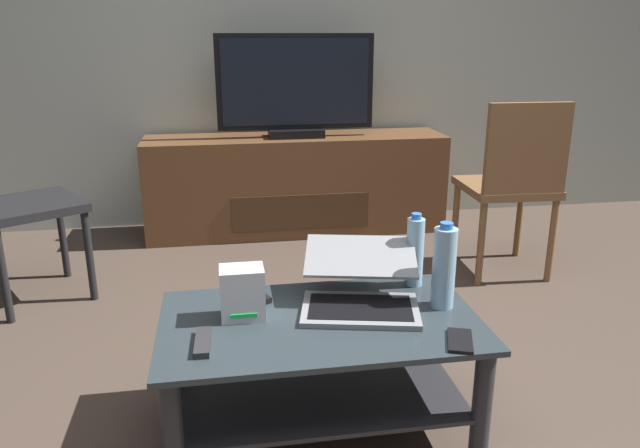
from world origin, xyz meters
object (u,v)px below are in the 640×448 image
(side_chair, at_px, (6,194))
(cell_phone, at_px, (460,341))
(laptop, at_px, (360,287))
(television, at_px, (296,88))
(router_box, at_px, (242,293))
(water_bottle_near, at_px, (444,267))
(tv_remote, at_px, (203,342))
(water_bottle_far, at_px, (415,251))
(soundbar_remote, at_px, (254,294))
(coffee_table, at_px, (320,354))
(media_cabinet, at_px, (296,184))
(dining_chair, at_px, (513,179))

(side_chair, bearing_deg, cell_phone, -40.48)
(laptop, bearing_deg, side_chair, 142.06)
(television, bearing_deg, router_box, -102.13)
(side_chair, bearing_deg, water_bottle_near, -34.71)
(television, distance_m, side_chair, 1.73)
(side_chair, xyz_separation_m, tv_remote, (0.90, -1.29, -0.14))
(water_bottle_far, bearing_deg, router_box, -165.36)
(television, xyz_separation_m, soundbar_remote, (-0.39, -1.85, -0.52))
(coffee_table, relative_size, laptop, 2.15)
(tv_remote, height_order, soundbar_remote, same)
(television, xyz_separation_m, side_chair, (-1.45, -0.87, -0.38))
(side_chair, distance_m, soundbar_remote, 1.45)
(coffee_table, xyz_separation_m, media_cabinet, (0.19, 2.07, 0.05))
(coffee_table, relative_size, water_bottle_far, 3.78)
(tv_remote, bearing_deg, cell_phone, -6.12)
(dining_chair, relative_size, cell_phone, 6.64)
(dining_chair, bearing_deg, television, 136.85)
(side_chair, xyz_separation_m, water_bottle_near, (1.67, -1.16, -0.01))
(side_chair, relative_size, water_bottle_far, 3.62)
(coffee_table, bearing_deg, soundbar_remote, 134.11)
(water_bottle_near, height_order, cell_phone, water_bottle_near)
(water_bottle_far, bearing_deg, water_bottle_near, -78.98)
(dining_chair, height_order, side_chair, side_chair)
(media_cabinet, relative_size, soundbar_remote, 11.81)
(television, relative_size, tv_remote, 6.02)
(television, height_order, tv_remote, television)
(cell_phone, bearing_deg, laptop, 147.20)
(laptop, xyz_separation_m, water_bottle_near, (0.26, -0.06, 0.08))
(dining_chair, distance_m, water_bottle_near, 1.34)
(tv_remote, xyz_separation_m, soundbar_remote, (0.17, 0.31, 0.00))
(side_chair, xyz_separation_m, cell_phone, (1.64, -1.40, -0.14))
(media_cabinet, distance_m, television, 0.61)
(coffee_table, height_order, media_cabinet, media_cabinet)
(media_cabinet, relative_size, tv_remote, 11.81)
(coffee_table, xyz_separation_m, television, (0.19, 2.05, 0.65))
(soundbar_remote, bearing_deg, media_cabinet, 52.33)
(laptop, distance_m, router_box, 0.39)
(water_bottle_near, xyz_separation_m, cell_phone, (-0.03, -0.24, -0.13))
(media_cabinet, xyz_separation_m, tv_remote, (-0.55, -2.18, 0.09))
(water_bottle_near, bearing_deg, soundbar_remote, 163.65)
(dining_chair, relative_size, tv_remote, 5.81)
(soundbar_remote, bearing_deg, water_bottle_near, -42.39)
(tv_remote, bearing_deg, water_bottle_near, 11.96)
(laptop, relative_size, soundbar_remote, 2.91)
(router_box, relative_size, water_bottle_near, 0.58)
(laptop, height_order, water_bottle_far, water_bottle_far)
(media_cabinet, xyz_separation_m, laptop, (-0.04, -1.99, 0.14))
(dining_chair, xyz_separation_m, router_box, (-1.43, -1.06, -0.05))
(side_chair, height_order, router_box, side_chair)
(side_chair, bearing_deg, soundbar_remote, -42.56)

